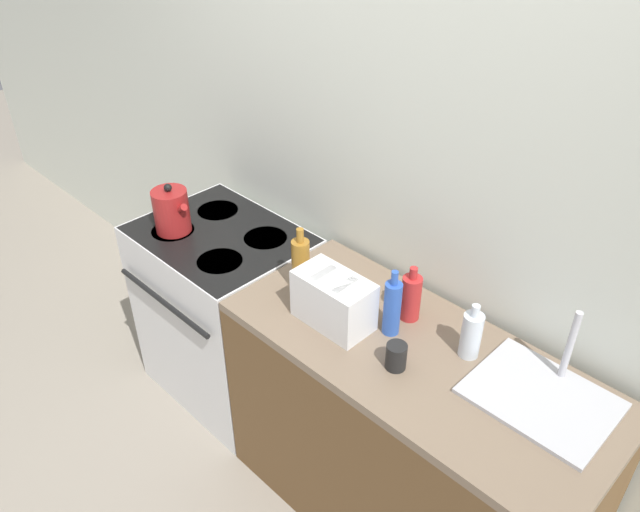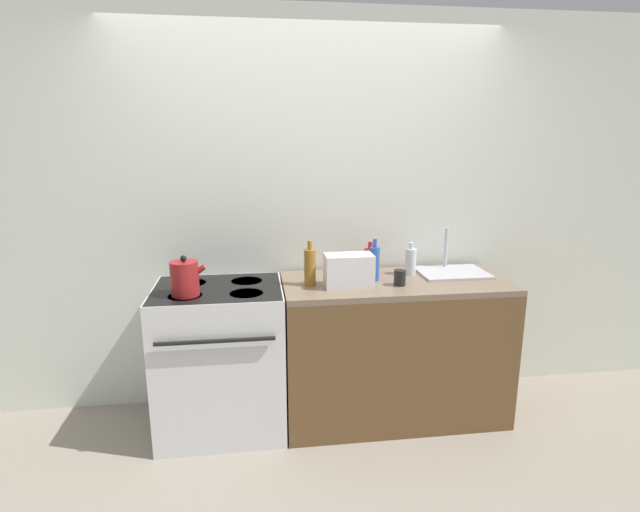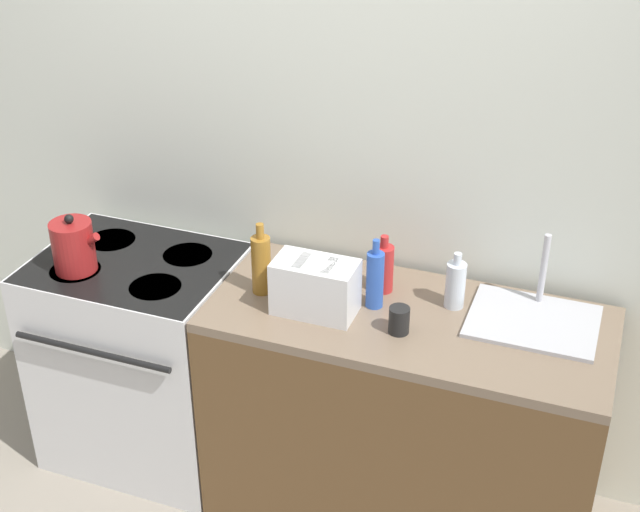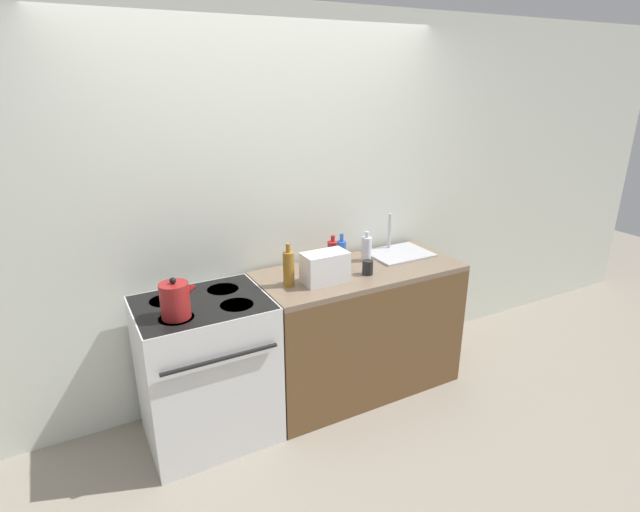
# 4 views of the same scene
# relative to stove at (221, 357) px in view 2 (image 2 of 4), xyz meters

# --- Properties ---
(ground_plane) EXTENTS (12.00, 12.00, 0.00)m
(ground_plane) POSITION_rel_stove_xyz_m (0.60, -0.30, -0.47)
(ground_plane) COLOR gray
(wall_back) EXTENTS (8.00, 0.05, 2.60)m
(wall_back) POSITION_rel_stove_xyz_m (0.60, 0.38, 0.83)
(wall_back) COLOR silver
(wall_back) RESTS_ON ground_plane
(stove) EXTENTS (0.77, 0.64, 0.92)m
(stove) POSITION_rel_stove_xyz_m (0.00, 0.00, 0.00)
(stove) COLOR silver
(stove) RESTS_ON ground_plane
(counter_block) EXTENTS (1.42, 0.63, 0.92)m
(counter_block) POSITION_rel_stove_xyz_m (1.10, 0.01, -0.01)
(counter_block) COLOR brown
(counter_block) RESTS_ON ground_plane
(kettle) EXTENTS (0.20, 0.16, 0.23)m
(kettle) POSITION_rel_stove_xyz_m (-0.17, -0.12, 0.55)
(kettle) COLOR maroon
(kettle) RESTS_ON stove
(toaster) EXTENTS (0.29, 0.16, 0.20)m
(toaster) POSITION_rel_stove_xyz_m (0.79, -0.07, 0.55)
(toaster) COLOR white
(toaster) RESTS_ON counter_block
(sink_tray) EXTENTS (0.44, 0.34, 0.28)m
(sink_tray) POSITION_rel_stove_xyz_m (1.52, 0.12, 0.47)
(sink_tray) COLOR #B7B7BC
(sink_tray) RESTS_ON counter_block
(bottle_blue) EXTENTS (0.06, 0.06, 0.27)m
(bottle_blue) POSITION_rel_stove_xyz_m (0.97, 0.03, 0.56)
(bottle_blue) COLOR #2D56B7
(bottle_blue) RESTS_ON counter_block
(bottle_red) EXTENTS (0.07, 0.07, 0.22)m
(bottle_red) POSITION_rel_stove_xyz_m (0.97, 0.14, 0.54)
(bottle_red) COLOR #B72828
(bottle_red) RESTS_ON counter_block
(bottle_clear) EXTENTS (0.07, 0.07, 0.21)m
(bottle_clear) POSITION_rel_stove_xyz_m (1.24, 0.13, 0.54)
(bottle_clear) COLOR silver
(bottle_clear) RESTS_ON counter_block
(bottle_amber) EXTENTS (0.07, 0.07, 0.28)m
(bottle_amber) POSITION_rel_stove_xyz_m (0.56, -0.02, 0.57)
(bottle_amber) COLOR #9E6B23
(bottle_amber) RESTS_ON counter_block
(cup_black) EXTENTS (0.07, 0.07, 0.10)m
(cup_black) POSITION_rel_stove_xyz_m (1.10, -0.10, 0.50)
(cup_black) COLOR black
(cup_black) RESTS_ON counter_block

